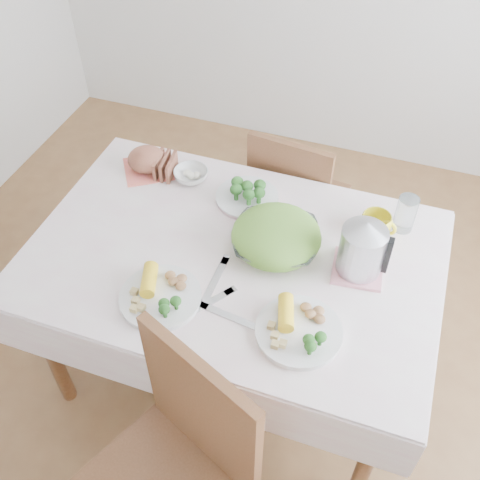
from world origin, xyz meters
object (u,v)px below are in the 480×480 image
(dinner_plate_left, at_px, (161,298))
(electric_kettle, at_px, (362,247))
(dinner_plate_right, at_px, (299,332))
(salad_bowl, at_px, (276,241))
(chair_far, at_px, (300,195))
(dining_table, at_px, (234,316))
(yellow_mug, at_px, (376,225))

(dinner_plate_left, distance_m, electric_kettle, 0.71)
(dinner_plate_right, bearing_deg, salad_bowl, 117.89)
(salad_bowl, height_order, electric_kettle, electric_kettle)
(dinner_plate_left, bearing_deg, chair_far, 76.52)
(chair_far, bearing_deg, dinner_plate_left, 83.49)
(dining_table, relative_size, dinner_plate_right, 4.92)
(yellow_mug, bearing_deg, dinner_plate_left, -138.48)
(salad_bowl, bearing_deg, dinner_plate_left, -129.80)
(yellow_mug, bearing_deg, salad_bowl, -149.07)
(electric_kettle, bearing_deg, chair_far, 100.43)
(salad_bowl, distance_m, dinner_plate_left, 0.47)
(dinner_plate_right, xyz_separation_m, electric_kettle, (0.13, 0.33, 0.11))
(dinner_plate_right, distance_m, yellow_mug, 0.56)
(dining_table, distance_m, salad_bowl, 0.45)
(yellow_mug, bearing_deg, chair_far, 130.84)
(chair_far, bearing_deg, salad_bowl, 102.12)
(salad_bowl, relative_size, dinner_plate_right, 1.09)
(dining_table, distance_m, yellow_mug, 0.69)
(chair_far, distance_m, salad_bowl, 0.73)
(dining_table, relative_size, dinner_plate_left, 4.98)
(yellow_mug, bearing_deg, electric_kettle, -96.45)
(dining_table, relative_size, chair_far, 1.57)
(dinner_plate_right, relative_size, electric_kettle, 1.28)
(dining_table, bearing_deg, salad_bowl, 28.71)
(dining_table, bearing_deg, chair_far, 83.59)
(yellow_mug, bearing_deg, dining_table, -149.72)
(dining_table, height_order, electric_kettle, electric_kettle)
(chair_far, relative_size, salad_bowl, 2.89)
(chair_far, relative_size, dinner_plate_right, 3.14)
(chair_far, xyz_separation_m, salad_bowl, (0.06, -0.65, 0.33))
(dinner_plate_left, bearing_deg, salad_bowl, 50.20)
(salad_bowl, relative_size, electric_kettle, 1.40)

